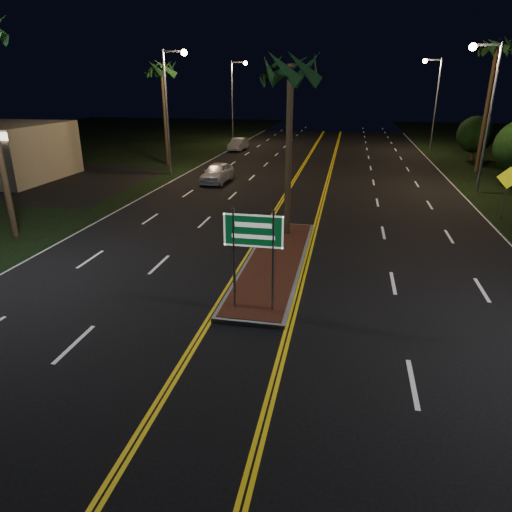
% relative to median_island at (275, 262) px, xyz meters
% --- Properties ---
extents(ground, '(120.00, 120.00, 0.00)m').
position_rel_median_island_xyz_m(ground, '(0.00, -7.00, -0.08)').
color(ground, black).
rests_on(ground, ground).
extents(median_island, '(2.25, 10.25, 0.17)m').
position_rel_median_island_xyz_m(median_island, '(0.00, 0.00, 0.00)').
color(median_island, gray).
rests_on(median_island, ground).
extents(highway_sign, '(1.80, 0.08, 3.20)m').
position_rel_median_island_xyz_m(highway_sign, '(0.00, -4.20, 2.32)').
color(highway_sign, gray).
rests_on(highway_sign, ground).
extents(streetlight_left_mid, '(1.91, 0.44, 9.00)m').
position_rel_median_island_xyz_m(streetlight_left_mid, '(-10.61, 17.00, 5.57)').
color(streetlight_left_mid, gray).
rests_on(streetlight_left_mid, ground).
extents(streetlight_left_far, '(1.91, 0.44, 9.00)m').
position_rel_median_island_xyz_m(streetlight_left_far, '(-10.61, 37.00, 5.57)').
color(streetlight_left_far, gray).
rests_on(streetlight_left_far, ground).
extents(streetlight_right_mid, '(1.91, 0.44, 9.00)m').
position_rel_median_island_xyz_m(streetlight_right_mid, '(10.61, 15.00, 5.57)').
color(streetlight_right_mid, gray).
rests_on(streetlight_right_mid, ground).
extents(streetlight_right_far, '(1.91, 0.44, 9.00)m').
position_rel_median_island_xyz_m(streetlight_right_far, '(10.61, 35.00, 5.57)').
color(streetlight_right_far, gray).
rests_on(streetlight_right_far, ground).
extents(palm_median, '(2.40, 2.40, 8.30)m').
position_rel_median_island_xyz_m(palm_median, '(0.00, 3.50, 7.19)').
color(palm_median, '#382819').
rests_on(palm_median, ground).
extents(palm_left_far, '(2.40, 2.40, 8.80)m').
position_rel_median_island_xyz_m(palm_left_far, '(-12.80, 21.00, 7.66)').
color(palm_left_far, '#382819').
rests_on(palm_left_far, ground).
extents(palm_right_far, '(2.40, 2.40, 10.30)m').
position_rel_median_island_xyz_m(palm_right_far, '(12.80, 23.00, 9.06)').
color(palm_right_far, '#382819').
rests_on(palm_right_far, ground).
extents(shrub_far, '(3.24, 3.24, 3.96)m').
position_rel_median_island_xyz_m(shrub_far, '(13.80, 29.00, 2.25)').
color(shrub_far, '#382819').
rests_on(shrub_far, ground).
extents(car_near, '(2.27, 4.90, 1.61)m').
position_rel_median_island_xyz_m(car_near, '(-6.62, 14.88, 0.72)').
color(car_near, silver).
rests_on(car_near, ground).
extents(car_far, '(2.08, 4.47, 1.46)m').
position_rel_median_island_xyz_m(car_far, '(-8.97, 31.28, 0.65)').
color(car_far, silver).
rests_on(car_far, ground).
extents(warning_sign, '(1.10, 0.38, 2.74)m').
position_rel_median_island_xyz_m(warning_sign, '(10.80, 8.80, 1.72)').
color(warning_sign, gray).
rests_on(warning_sign, ground).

